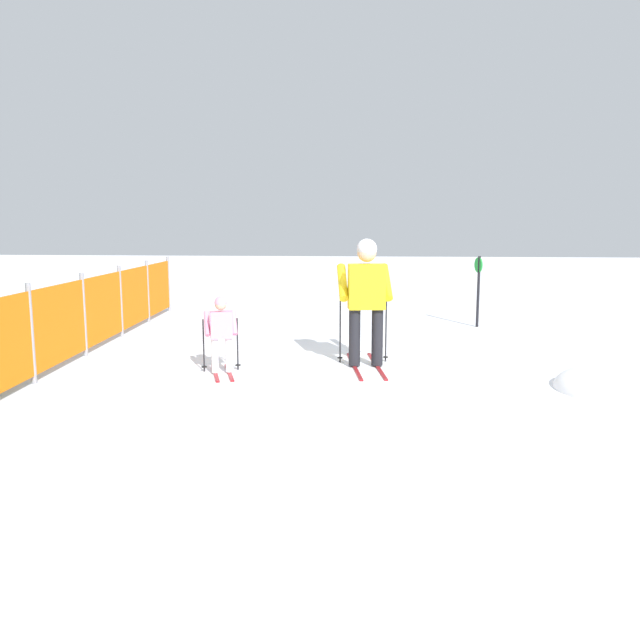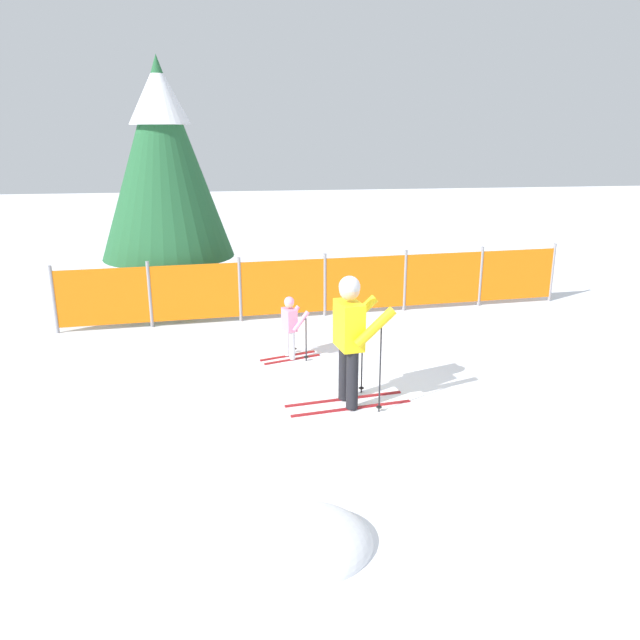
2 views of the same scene
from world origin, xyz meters
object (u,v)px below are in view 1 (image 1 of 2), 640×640
Objects in this scene: safety_fence at (84,315)px; trail_marker at (478,283)px; skier_child at (221,329)px; skier_adult at (366,291)px.

trail_marker is at bearing -62.24° from safety_fence.
safety_fence is at bearing 117.76° from trail_marker.
skier_child is 2.37m from safety_fence.
trail_marker is (3.15, -5.99, 0.21)m from safety_fence.
skier_adult reaches higher than safety_fence.
skier_child is at bearing -111.69° from safety_fence.
safety_fence is at bearing 50.10° from skier_child.
skier_adult is at bearing -94.42° from safety_fence.
skier_child is at bearing 136.78° from trail_marker.
trail_marker is (3.46, -1.99, -0.19)m from skier_adult.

